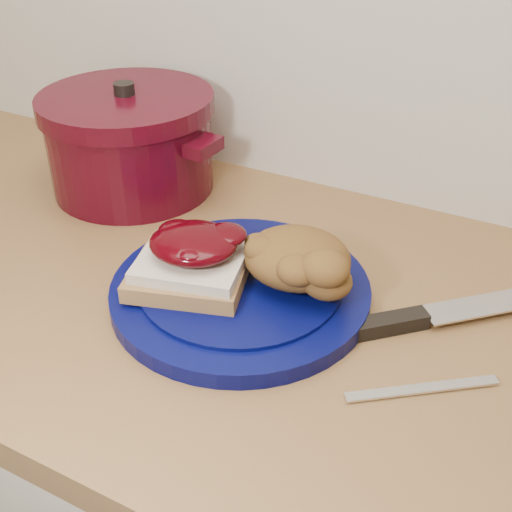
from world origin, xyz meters
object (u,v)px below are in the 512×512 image
at_px(chef_knife, 411,319).
at_px(dutch_oven, 130,141).
at_px(pepper_grinder, 103,134).
at_px(plate, 240,291).
at_px(butter_knife, 422,389).

relative_size(chef_knife, dutch_oven, 0.84).
distance_m(dutch_oven, pepper_grinder, 0.06).
relative_size(dutch_oven, pepper_grinder, 2.11).
xyz_separation_m(plate, pepper_grinder, (-0.34, 0.18, 0.06)).
xyz_separation_m(butter_knife, dutch_oven, (-0.51, 0.22, 0.07)).
bearing_deg(butter_knife, pepper_grinder, 121.12).
bearing_deg(plate, chef_knife, 12.37).
height_order(plate, chef_knife, plate).
xyz_separation_m(chef_knife, dutch_oven, (-0.47, 0.13, 0.06)).
height_order(dutch_oven, pepper_grinder, dutch_oven).
relative_size(plate, butter_knife, 1.94).
xyz_separation_m(chef_knife, pepper_grinder, (-0.53, 0.14, 0.06)).
distance_m(chef_knife, pepper_grinder, 0.55).
distance_m(plate, pepper_grinder, 0.39).
distance_m(chef_knife, dutch_oven, 0.49).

